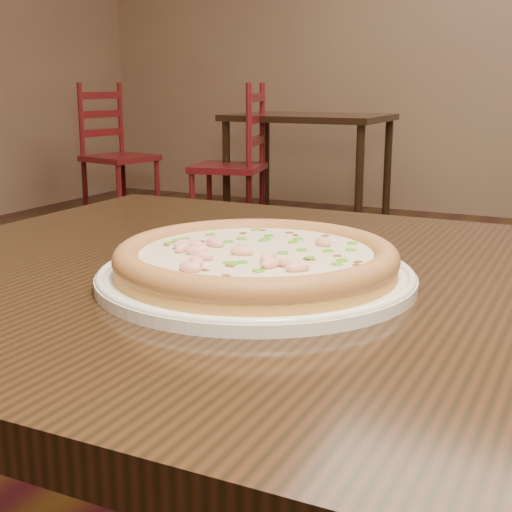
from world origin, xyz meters
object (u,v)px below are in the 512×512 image
at_px(hero_table, 376,374).
at_px(pizza, 256,259).
at_px(plate, 256,276).
at_px(bg_table_left, 309,129).
at_px(chair_b, 236,167).
at_px(chair_a, 115,156).

distance_m(hero_table, pizza, 0.18).
height_order(hero_table, plate, plate).
xyz_separation_m(hero_table, bg_table_left, (-1.56, 3.66, 0.00)).
height_order(hero_table, pizza, pizza).
bearing_deg(plate, hero_table, 22.62).
xyz_separation_m(plate, bg_table_left, (-1.44, 3.71, -0.10)).
height_order(pizza, chair_b, chair_b).
height_order(bg_table_left, chair_a, chair_a).
bearing_deg(plate, chair_a, 129.12).
distance_m(plate, chair_a, 4.49).
relative_size(bg_table_left, chair_b, 1.05).
bearing_deg(plate, chair_b, 118.02).
xyz_separation_m(plate, chair_a, (-2.83, 3.47, -0.32)).
distance_m(hero_table, plate, 0.17).
bearing_deg(pizza, chair_b, 118.01).
xyz_separation_m(pizza, chair_a, (-2.83, 3.47, -0.34)).
height_order(hero_table, chair_b, chair_b).
xyz_separation_m(pizza, bg_table_left, (-1.44, 3.72, -0.12)).
xyz_separation_m(hero_table, pizza, (-0.12, -0.05, 0.13)).
bearing_deg(chair_a, pizza, -50.88).
bearing_deg(plate, pizza, -107.78).
height_order(hero_table, chair_a, chair_a).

